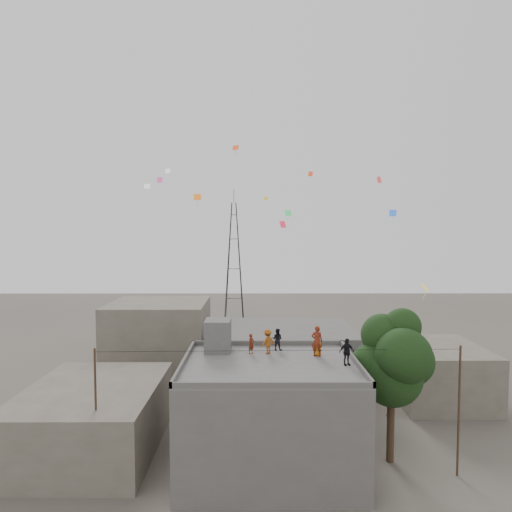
{
  "coord_description": "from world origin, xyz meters",
  "views": [
    {
      "loc": [
        -0.85,
        -24.2,
        13.67
      ],
      "look_at": [
        -0.79,
        1.28,
        12.22
      ],
      "focal_mm": 30.0,
      "sensor_mm": 36.0,
      "label": 1
    }
  ],
  "objects_px": {
    "transmission_tower": "(234,262)",
    "person_dark_adult": "(347,352)",
    "stair_head_box": "(218,335)",
    "tree": "(394,360)",
    "person_red_adult": "(317,341)"
  },
  "relations": [
    {
      "from": "transmission_tower",
      "to": "person_dark_adult",
      "type": "distance_m",
      "value": 41.26
    },
    {
      "from": "stair_head_box",
      "to": "tree",
      "type": "xyz_separation_m",
      "value": [
        10.57,
        -2.0,
        -1.0
      ]
    },
    {
      "from": "person_red_adult",
      "to": "person_dark_adult",
      "type": "relative_size",
      "value": 1.21
    },
    {
      "from": "tree",
      "to": "person_red_adult",
      "type": "bearing_deg",
      "value": 169.51
    },
    {
      "from": "person_red_adult",
      "to": "person_dark_adult",
      "type": "distance_m",
      "value": 2.28
    },
    {
      "from": "person_red_adult",
      "to": "tree",
      "type": "bearing_deg",
      "value": 179.12
    },
    {
      "from": "stair_head_box",
      "to": "person_dark_adult",
      "type": "xyz_separation_m",
      "value": [
        7.55,
        -2.95,
        -0.23
      ]
    },
    {
      "from": "person_dark_adult",
      "to": "stair_head_box",
      "type": "bearing_deg",
      "value": 142.46
    },
    {
      "from": "transmission_tower",
      "to": "person_red_adult",
      "type": "relative_size",
      "value": 10.76
    },
    {
      "from": "person_dark_adult",
      "to": "tree",
      "type": "bearing_deg",
      "value": 1.21
    },
    {
      "from": "tree",
      "to": "transmission_tower",
      "type": "xyz_separation_m",
      "value": [
        -11.37,
        39.4,
        2.97
      ]
    },
    {
      "from": "person_red_adult",
      "to": "stair_head_box",
      "type": "bearing_deg",
      "value": -1.31
    },
    {
      "from": "tree",
      "to": "person_red_adult",
      "type": "height_order",
      "value": "tree"
    },
    {
      "from": "stair_head_box",
      "to": "tree",
      "type": "distance_m",
      "value": 10.8
    },
    {
      "from": "transmission_tower",
      "to": "person_red_adult",
      "type": "height_order",
      "value": "transmission_tower"
    }
  ]
}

